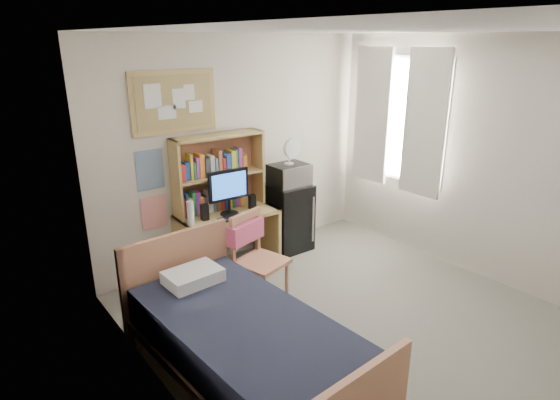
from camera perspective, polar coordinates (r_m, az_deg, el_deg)
floor at (r=4.56m, az=10.47°, el=-15.22°), size 3.60×4.20×0.02m
ceiling at (r=3.78m, az=12.96°, el=19.61°), size 3.60×4.20×0.02m
wall_back at (r=5.52m, az=-5.06°, el=6.06°), size 3.60×0.04×2.60m
wall_left at (r=2.94m, az=-12.33°, el=-6.20°), size 0.04×4.20×2.60m
wall_right at (r=5.43m, az=24.24°, el=4.22°), size 0.04×4.20×2.60m
window_unit at (r=5.97m, az=14.25°, el=9.48°), size 0.10×1.40×1.70m
curtain_left at (r=5.71m, az=17.22°, el=8.80°), size 0.04×0.55×1.70m
curtain_right at (r=6.20m, az=11.16°, el=10.04°), size 0.04×0.55×1.70m
bulletin_board at (r=5.03m, az=-12.80°, el=11.58°), size 0.94×0.03×0.64m
poster_wave at (r=5.04m, az=-15.56°, el=3.57°), size 0.30×0.01×0.42m
poster_japan at (r=5.18m, az=-15.11°, el=-1.44°), size 0.28×0.01×0.36m
desk at (r=5.39m, az=-6.36°, el=-4.99°), size 1.13×0.60×0.69m
desk_chair at (r=4.61m, az=-2.27°, el=-7.48°), size 0.59×0.59×0.96m
mini_fridge at (r=5.86m, az=0.94°, el=-2.06°), size 0.50×0.50×0.84m
bed at (r=3.75m, az=-4.07°, el=-17.94°), size 1.13×2.10×0.56m
hutch at (r=5.26m, az=-7.46°, el=3.33°), size 1.06×0.31×0.86m
monitor at (r=5.13m, az=-6.27°, el=0.91°), size 0.48×0.06×0.51m
keyboard at (r=5.10m, az=-5.41°, el=-2.09°), size 0.40×0.14×0.02m
speaker_left at (r=5.06m, az=-9.17°, el=-1.48°), size 0.08×0.08×0.18m
speaker_right at (r=5.33m, az=-3.39°, el=-0.23°), size 0.07×0.07×0.17m
water_bottle at (r=4.94m, az=-10.86°, el=-1.59°), size 0.08×0.08×0.26m
hoodie at (r=4.61m, az=-4.24°, el=-3.87°), size 0.45×0.24×0.21m
microwave at (r=5.67m, az=1.09°, el=3.09°), size 0.46×0.35×0.26m
desk_fan at (r=5.60m, az=1.11°, el=5.80°), size 0.23×0.23×0.29m
pillow at (r=4.11m, az=-10.55°, el=-9.13°), size 0.48×0.35×0.11m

